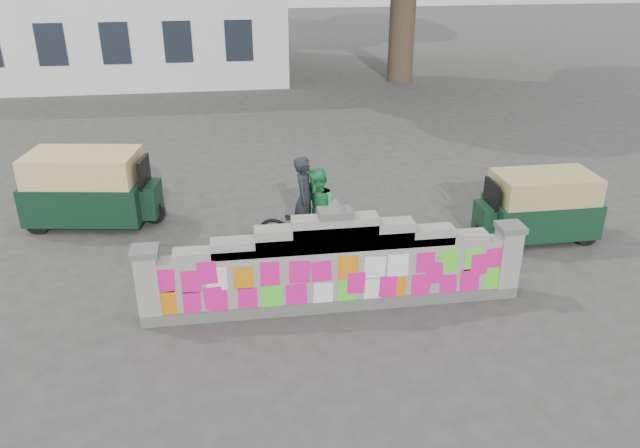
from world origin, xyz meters
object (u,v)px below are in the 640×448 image
object	(u,v)px
pedestrian	(317,211)
rickshaw_right	(539,205)
cyclist_bike	(305,227)
rickshaw_left	(89,187)
cyclist_rider	(305,211)

from	to	relation	value
pedestrian	rickshaw_right	bearing A→B (deg)	75.46
cyclist_bike	rickshaw_left	xyz separation A→B (m)	(-4.44, 2.00, 0.33)
cyclist_bike	pedestrian	xyz separation A→B (m)	(0.24, -0.06, 0.35)
cyclist_rider	rickshaw_right	world-z (taller)	cyclist_rider
pedestrian	rickshaw_left	distance (m)	5.11
cyclist_rider	rickshaw_left	world-z (taller)	cyclist_rider
pedestrian	rickshaw_left	world-z (taller)	pedestrian
cyclist_rider	rickshaw_right	xyz separation A→B (m)	(4.84, -0.13, -0.13)
rickshaw_left	cyclist_bike	bearing A→B (deg)	-15.24
rickshaw_left	rickshaw_right	distance (m)	9.52
cyclist_bike	rickshaw_left	size ratio (longest dim) A/B	0.65
cyclist_rider	rickshaw_right	distance (m)	4.84
cyclist_bike	rickshaw_right	world-z (taller)	rickshaw_right
cyclist_rider	rickshaw_left	bearing A→B (deg)	82.20
cyclist_rider	pedestrian	world-z (taller)	cyclist_rider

